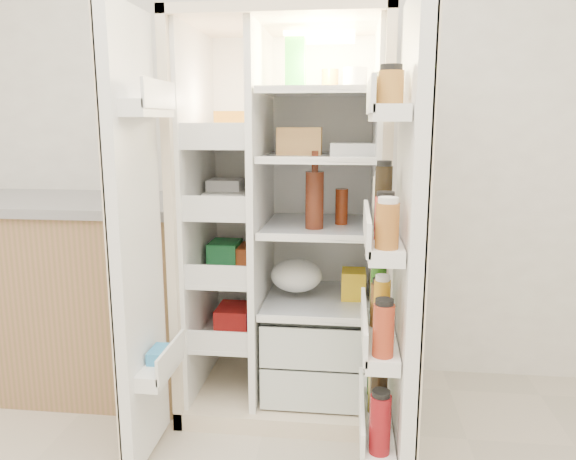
# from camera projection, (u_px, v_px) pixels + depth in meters

# --- Properties ---
(wall_back) EXTENTS (4.00, 0.02, 2.70)m
(wall_back) POSITION_uv_depth(u_px,v_px,m) (283.00, 122.00, 2.85)
(wall_back) COLOR white
(wall_back) RESTS_ON floor
(refrigerator) EXTENTS (0.92, 0.70, 1.80)m
(refrigerator) POSITION_uv_depth(u_px,v_px,m) (290.00, 251.00, 2.62)
(refrigerator) COLOR beige
(refrigerator) RESTS_ON floor
(freezer_door) EXTENTS (0.15, 0.40, 1.72)m
(freezer_door) POSITION_uv_depth(u_px,v_px,m) (137.00, 246.00, 2.06)
(freezer_door) COLOR white
(freezer_door) RESTS_ON floor
(fridge_door) EXTENTS (0.17, 0.58, 1.72)m
(fridge_door) POSITION_uv_depth(u_px,v_px,m) (402.00, 264.00, 1.87)
(fridge_door) COLOR white
(fridge_door) RESTS_ON floor
(kitchen_counter) EXTENTS (1.35, 0.72, 0.98)m
(kitchen_counter) POSITION_uv_depth(u_px,v_px,m) (77.00, 291.00, 2.82)
(kitchen_counter) COLOR #9A6C4D
(kitchen_counter) RESTS_ON floor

